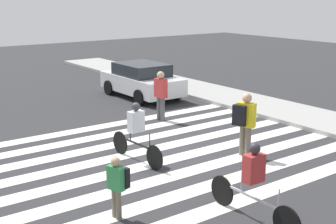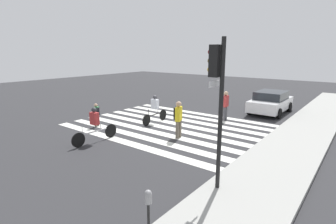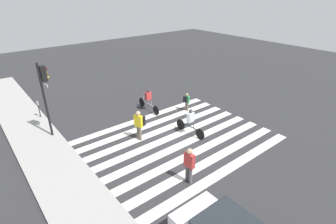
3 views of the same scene
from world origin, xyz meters
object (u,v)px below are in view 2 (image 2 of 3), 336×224
Objects in this scene: pedestrian_adult_blue_shirt at (225,104)px; pedestrian_child_with_backpack at (178,117)px; cyclist_far_lane at (95,124)px; car_parked_dark_suv at (271,102)px; parking_meter at (148,204)px; traffic_light at (217,87)px; cyclist_mid_street at (155,108)px; pedestrian_adult_tall_backpack at (96,113)px.

pedestrian_child_with_backpack is at bearing 171.29° from pedestrian_adult_blue_shirt.
car_parked_dark_suv is at bearing 158.55° from cyclist_far_lane.
pedestrian_adult_blue_shirt reaches higher than parking_meter.
car_parked_dark_suv is at bearing -170.96° from traffic_light.
cyclist_mid_street is (-7.51, -6.22, -0.08)m from parking_meter.
parking_meter is 0.99× the size of pedestrian_adult_tall_backpack.
pedestrian_adult_blue_shirt reaches higher than car_parked_dark_suv.
pedestrian_child_with_backpack reaches higher than pedestrian_adult_tall_backpack.
parking_meter is at bearing -166.93° from pedestrian_adult_blue_shirt.
parking_meter is 0.73× the size of pedestrian_adult_blue_shirt.
cyclist_mid_street is 7.93m from car_parked_dark_suv.
pedestrian_adult_blue_shirt is at bearing 158.98° from cyclist_far_lane.
pedestrian_child_with_backpack is (-3.33, -3.65, -2.02)m from traffic_light.
cyclist_far_lane is at bearing -61.94° from pedestrian_child_with_backpack.
pedestrian_adult_tall_backpack reaches higher than parking_meter.
pedestrian_adult_blue_shirt is 0.73× the size of cyclist_far_lane.
traffic_light is 3.44× the size of parking_meter.
pedestrian_child_with_backpack is 0.80× the size of cyclist_mid_street.
parking_meter is 0.32× the size of car_parked_dark_suv.
pedestrian_adult_tall_backpack is 3.21m from cyclist_mid_street.
pedestrian_adult_tall_backpack is 0.53× the size of cyclist_far_lane.
pedestrian_adult_blue_shirt is at bearing 132.88° from cyclist_mid_street.
traffic_light is 8.62m from pedestrian_adult_blue_shirt.
cyclist_far_lane is (1.64, 2.03, 0.12)m from pedestrian_adult_tall_backpack.
parking_meter is 0.58× the size of cyclist_mid_street.
pedestrian_adult_tall_backpack is (5.50, -4.91, -0.23)m from pedestrian_adult_blue_shirt.
parking_meter is 0.53× the size of cyclist_far_lane.
pedestrian_adult_tall_backpack is at bearing -127.99° from cyclist_far_lane.
parking_meter is at bearing 36.56° from cyclist_mid_street.
car_parked_dark_suv is (-7.93, 1.85, -0.28)m from pedestrian_child_with_backpack.
pedestrian_adult_tall_backpack is 0.32× the size of car_parked_dark_suv.
cyclist_mid_street is 4.14m from cyclist_far_lane.
traffic_light is at bearing -122.24° from pedestrian_adult_tall_backpack.
cyclist_mid_street is at bearing -33.66° from car_parked_dark_suv.
traffic_light is at bearing 9.35° from car_parked_dark_suv.
cyclist_far_lane is 11.59m from car_parked_dark_suv.
traffic_light is 3.41× the size of pedestrian_adult_tall_backpack.
car_parked_dark_suv is at bearing -27.74° from pedestrian_adult_blue_shirt.
pedestrian_adult_tall_backpack is at bearing -41.90° from cyclist_mid_street.
car_parked_dark_suv is (-11.26, -1.79, -2.30)m from traffic_light.
pedestrian_adult_blue_shirt reaches higher than cyclist_far_lane.
pedestrian_child_with_backpack reaches higher than cyclist_far_lane.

